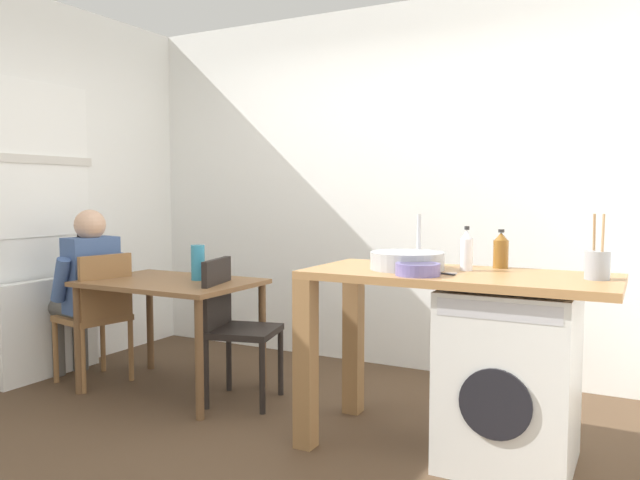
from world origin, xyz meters
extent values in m
plane|color=#4C3826|center=(0.00, 0.00, 0.00)|extent=(5.46, 5.46, 0.00)
cube|color=white|center=(0.00, 1.75, 1.35)|extent=(4.60, 0.10, 2.70)
cube|color=white|center=(-2.10, 0.30, 1.55)|extent=(0.01, 0.90, 1.10)
cube|color=beige|center=(-2.09, 0.30, 1.55)|extent=(0.02, 0.96, 0.06)
cube|color=white|center=(-2.02, 0.30, 0.35)|extent=(0.10, 0.80, 0.70)
cube|color=brown|center=(-1.01, 0.45, 0.72)|extent=(1.10, 0.76, 0.03)
cylinder|color=brown|center=(-1.51, 0.12, 0.35)|extent=(0.05, 0.05, 0.71)
cylinder|color=brown|center=(-0.51, 0.12, 0.35)|extent=(0.05, 0.05, 0.71)
cylinder|color=brown|center=(-1.51, 0.78, 0.35)|extent=(0.05, 0.05, 0.71)
cylinder|color=brown|center=(-0.51, 0.78, 0.35)|extent=(0.05, 0.05, 0.71)
cube|color=olive|center=(-1.63, 0.35, 0.45)|extent=(0.47, 0.47, 0.04)
cube|color=olive|center=(-1.46, 0.32, 0.68)|extent=(0.11, 0.38, 0.45)
cylinder|color=olive|center=(-1.85, 0.21, 0.23)|extent=(0.04, 0.04, 0.45)
cylinder|color=olive|center=(-1.77, 0.57, 0.23)|extent=(0.04, 0.04, 0.45)
cylinder|color=olive|center=(-1.49, 0.14, 0.23)|extent=(0.04, 0.04, 0.45)
cylinder|color=olive|center=(-1.42, 0.49, 0.23)|extent=(0.04, 0.04, 0.45)
cube|color=black|center=(-0.46, 0.50, 0.45)|extent=(0.49, 0.49, 0.04)
cube|color=black|center=(-0.64, 0.46, 0.68)|extent=(0.13, 0.38, 0.45)
cylinder|color=black|center=(-0.33, 0.72, 0.23)|extent=(0.04, 0.04, 0.45)
cylinder|color=black|center=(-0.25, 0.37, 0.23)|extent=(0.04, 0.04, 0.45)
cylinder|color=black|center=(-0.68, 0.63, 0.23)|extent=(0.04, 0.04, 0.45)
cylinder|color=black|center=(-0.60, 0.29, 0.23)|extent=(0.04, 0.04, 0.45)
cylinder|color=#595651|center=(-1.99, 0.33, 0.23)|extent=(0.11, 0.11, 0.45)
cylinder|color=#595651|center=(-1.95, 0.51, 0.23)|extent=(0.11, 0.11, 0.45)
cylinder|color=#595651|center=(-1.83, 0.30, 0.50)|extent=(0.42, 0.22, 0.14)
cylinder|color=#595651|center=(-1.79, 0.48, 0.50)|extent=(0.42, 0.22, 0.14)
cube|color=#3F598C|center=(-1.63, 0.35, 0.75)|extent=(0.26, 0.37, 0.52)
cylinder|color=#3F598C|center=(-1.70, 0.15, 0.74)|extent=(0.20, 0.13, 0.31)
cylinder|color=#3F598C|center=(-1.61, 0.56, 0.74)|extent=(0.20, 0.13, 0.31)
sphere|color=tan|center=(-1.63, 0.35, 1.09)|extent=(0.21, 0.21, 0.21)
sphere|color=black|center=(-1.69, 0.37, 1.01)|extent=(0.12, 0.12, 0.12)
cube|color=#9E7042|center=(0.92, 0.36, 0.90)|extent=(1.50, 0.68, 0.04)
cube|color=olive|center=(0.22, 0.07, 0.44)|extent=(0.10, 0.10, 0.88)
cube|color=olive|center=(0.22, 0.65, 0.44)|extent=(0.10, 0.10, 0.88)
cube|color=silver|center=(1.18, 0.36, 0.43)|extent=(0.60, 0.60, 0.86)
cylinder|color=black|center=(1.18, 0.06, 0.39)|extent=(0.32, 0.02, 0.32)
cube|color=#B2B2B7|center=(1.18, 0.07, 0.80)|extent=(0.54, 0.01, 0.08)
cylinder|color=#9EA0A5|center=(0.66, 0.36, 0.97)|extent=(0.38, 0.38, 0.09)
cylinder|color=#B2B2B7|center=(0.66, 0.54, 1.06)|extent=(0.02, 0.02, 0.28)
cylinder|color=silver|center=(0.94, 0.45, 1.00)|extent=(0.06, 0.06, 0.16)
cone|color=silver|center=(0.94, 0.45, 1.11)|extent=(0.06, 0.06, 0.05)
cylinder|color=#262626|center=(0.94, 0.45, 1.14)|extent=(0.02, 0.02, 0.02)
cylinder|color=brown|center=(1.07, 0.64, 0.99)|extent=(0.08, 0.08, 0.15)
cone|color=brown|center=(1.07, 0.64, 1.09)|extent=(0.07, 0.07, 0.04)
cylinder|color=#262626|center=(1.07, 0.64, 1.12)|extent=(0.03, 0.03, 0.02)
cylinder|color=slate|center=(0.78, 0.16, 0.95)|extent=(0.21, 0.21, 0.06)
cylinder|color=#3D375B|center=(0.78, 0.16, 0.96)|extent=(0.17, 0.17, 0.03)
cylinder|color=gray|center=(1.55, 0.41, 0.99)|extent=(0.11, 0.11, 0.13)
cylinder|color=#99724C|center=(1.53, 0.42, 1.13)|extent=(0.01, 0.04, 0.18)
cylinder|color=#99724C|center=(1.57, 0.40, 1.13)|extent=(0.01, 0.05, 0.18)
cylinder|color=teal|center=(-0.86, 0.55, 0.86)|extent=(0.09, 0.09, 0.23)
cube|color=#B2B2B7|center=(0.87, 0.26, 0.92)|extent=(0.15, 0.06, 0.01)
cube|color=#262628|center=(0.87, 0.26, 0.92)|extent=(0.15, 0.06, 0.01)
camera|label=1|loc=(1.75, -2.64, 1.31)|focal=34.78mm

